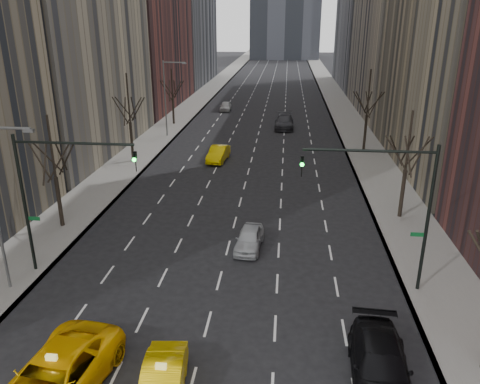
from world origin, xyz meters
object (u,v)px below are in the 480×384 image
(taxi_suv, at_px, (54,380))
(taxi_sedan, at_px, (162,384))
(parked_suv_black, at_px, (380,365))
(silver_sedan_ahead, at_px, (249,239))

(taxi_suv, bearing_deg, taxi_sedan, 12.77)
(taxi_suv, xyz_separation_m, taxi_sedan, (4.09, 0.40, -0.20))
(parked_suv_black, bearing_deg, silver_sedan_ahead, 122.35)
(taxi_sedan, distance_m, parked_suv_black, 8.62)
(taxi_sedan, height_order, parked_suv_black, parked_suv_black)
(taxi_suv, xyz_separation_m, silver_sedan_ahead, (6.38, 13.37, -0.26))
(parked_suv_black, bearing_deg, taxi_suv, -166.61)
(taxi_suv, relative_size, taxi_sedan, 1.50)
(taxi_suv, relative_size, parked_suv_black, 1.17)
(taxi_sedan, relative_size, parked_suv_black, 0.78)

